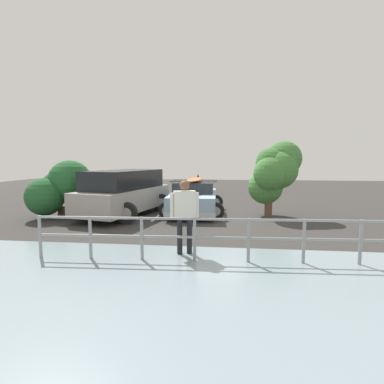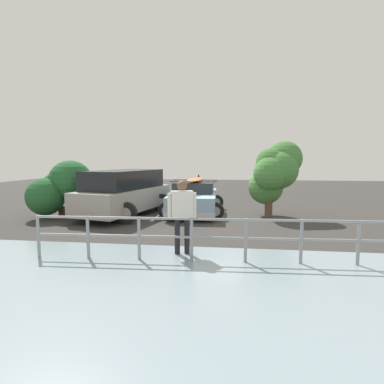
% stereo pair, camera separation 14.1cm
% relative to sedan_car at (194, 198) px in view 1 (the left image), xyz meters
% --- Properties ---
extents(ground_plane, '(44.00, 44.00, 0.02)m').
position_rel_sedan_car_xyz_m(ground_plane, '(-0.75, 0.54, -0.64)').
color(ground_plane, '#383533').
rests_on(ground_plane, ground).
extents(parking_stripe, '(0.12, 3.60, 0.00)m').
position_rel_sedan_car_xyz_m(parking_stripe, '(1.33, 0.03, -0.63)').
color(parking_stripe, silver).
rests_on(parking_stripe, ground).
extents(sedan_car, '(2.54, 4.00, 1.58)m').
position_rel_sedan_car_xyz_m(sedan_car, '(0.00, 0.00, 0.00)').
color(sedan_car, '#8CADC6').
rests_on(sedan_car, ground).
extents(suv_car, '(3.14, 4.88, 1.79)m').
position_rel_sedan_car_xyz_m(suv_car, '(2.65, 0.78, 0.29)').
color(suv_car, '#9E998E').
rests_on(suv_car, ground).
extents(person_bystander, '(0.65, 0.33, 1.73)m').
position_rel_sedan_car_xyz_m(person_bystander, '(-0.36, 5.39, 0.41)').
color(person_bystander, black).
rests_on(person_bystander, ground).
extents(railing_fence, '(8.18, 0.43, 0.96)m').
position_rel_sedan_car_xyz_m(railing_fence, '(-1.22, 5.83, -0.01)').
color(railing_fence, gray).
rests_on(railing_fence, ground).
extents(bush_near_left, '(2.03, 1.93, 2.92)m').
position_rel_sedan_car_xyz_m(bush_near_left, '(-3.15, 0.41, 1.14)').
color(bush_near_left, brown).
rests_on(bush_near_left, ground).
extents(bush_near_right, '(2.24, 2.13, 2.18)m').
position_rel_sedan_car_xyz_m(bush_near_right, '(5.04, 1.46, 0.49)').
color(bush_near_right, brown).
rests_on(bush_near_right, ground).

